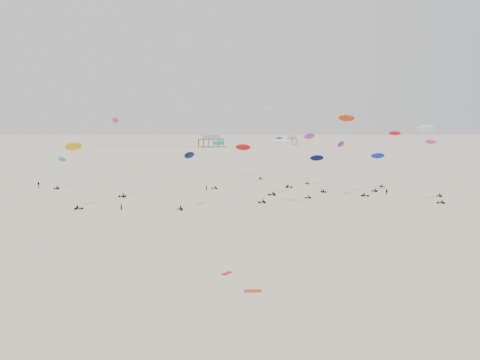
{
  "coord_description": "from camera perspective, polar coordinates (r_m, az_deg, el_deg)",
  "views": [
    {
      "loc": [
        -5.59,
        -24.12,
        21.46
      ],
      "look_at": [
        0.0,
        88.0,
        7.0
      ],
      "focal_mm": 35.0,
      "sensor_mm": 36.0,
      "label": 1
    }
  ],
  "objects": [
    {
      "name": "pier_fence",
      "position": [
        378.92,
        -11.44,
        4.06
      ],
      "size": [
        80.2,
        0.2,
        1.5
      ],
      "color": "black",
      "rests_on": "ground"
    },
    {
      "name": "rig_12",
      "position": [
        151.75,
        -2.77,
        3.13
      ],
      "size": [
        4.42,
        10.54,
        15.61
      ],
      "rotation": [
        0.0,
        0.0,
        1.87
      ],
      "color": "black",
      "rests_on": "ground"
    },
    {
      "name": "spectator_0",
      "position": [
        115.06,
        -14.25,
        -3.64
      ],
      "size": [
        0.83,
        0.76,
        1.88
      ],
      "primitive_type": "imported",
      "rotation": [
        0.0,
        0.0,
        2.57
      ],
      "color": "black",
      "rests_on": "ground"
    },
    {
      "name": "spectator_2",
      "position": [
        163.25,
        -23.34,
        -0.82
      ],
      "size": [
        1.36,
        0.76,
        2.27
      ],
      "primitive_type": "imported",
      "rotation": [
        0.0,
        0.0,
        6.26
      ],
      "color": "black",
      "rests_on": "ground"
    },
    {
      "name": "grounded_kite_b",
      "position": [
        67.09,
        -1.62,
        -11.32
      ],
      "size": [
        1.7,
        1.83,
        0.07
      ],
      "primitive_type": "cube",
      "rotation": [
        0.0,
        0.0,
        0.87
      ],
      "color": "red",
      "rests_on": "ground"
    },
    {
      "name": "rig_10",
      "position": [
        137.1,
        -14.71,
        4.32
      ],
      "size": [
        5.35,
        8.66,
        22.47
      ],
      "rotation": [
        0.0,
        0.0,
        1.36
      ],
      "color": "black",
      "rests_on": "ground"
    },
    {
      "name": "rig_7",
      "position": [
        160.32,
        18.06,
        4.2
      ],
      "size": [
        8.07,
        6.67,
        18.19
      ],
      "rotation": [
        0.0,
        0.0,
        4.84
      ],
      "color": "black",
      "rests_on": "ground"
    },
    {
      "name": "grounded_kite_a",
      "position": [
        60.61,
        1.56,
        -13.4
      ],
      "size": [
        2.23,
        0.98,
        0.08
      ],
      "primitive_type": "cube",
      "rotation": [
        0.0,
        0.0,
        0.03
      ],
      "color": "red",
      "rests_on": "ground"
    },
    {
      "name": "pavilion_main",
      "position": [
        374.54,
        -3.54,
        4.69
      ],
      "size": [
        21.0,
        13.0,
        9.8
      ],
      "color": "brown",
      "rests_on": "ground"
    },
    {
      "name": "pavilion_small",
      "position": [
        409.81,
        6.38,
        4.78
      ],
      "size": [
        9.0,
        7.0,
        8.0
      ],
      "color": "brown",
      "rests_on": "ground"
    },
    {
      "name": "rig_4",
      "position": [
        157.99,
        8.45,
        4.69
      ],
      "size": [
        5.27,
        4.75,
        17.41
      ],
      "rotation": [
        0.0,
        0.0,
        3.64
      ],
      "color": "black",
      "rests_on": "ground"
    },
    {
      "name": "rig_8",
      "position": [
        181.78,
        0.55,
        3.71
      ],
      "size": [
        9.58,
        17.24,
        17.72
      ],
      "rotation": [
        0.0,
        0.0,
        0.36
      ],
      "color": "black",
      "rests_on": "ground"
    },
    {
      "name": "rig_13",
      "position": [
        122.35,
        4.85,
        3.63
      ],
      "size": [
        9.44,
        4.93,
        16.89
      ],
      "rotation": [
        0.0,
        0.0,
        1.77
      ],
      "color": "black",
      "rests_on": "ground"
    },
    {
      "name": "spectator_1",
      "position": [
        141.65,
        17.44,
        -1.71
      ],
      "size": [
        1.12,
        1.01,
        1.98
      ],
      "primitive_type": "imported",
      "rotation": [
        0.0,
        0.0,
        5.68
      ],
      "color": "black",
      "rests_on": "ground"
    },
    {
      "name": "spectator_3",
      "position": [
        143.38,
        -4.11,
        -1.29
      ],
      "size": [
        0.82,
        0.8,
        1.88
      ],
      "primitive_type": "imported",
      "rotation": [
        0.0,
        0.0,
        2.43
      ],
      "color": "black",
      "rests_on": "ground"
    },
    {
      "name": "rig_16",
      "position": [
        133.96,
        22.01,
        4.27
      ],
      "size": [
        5.42,
        8.35,
        20.38
      ],
      "rotation": [
        0.0,
        0.0,
        1.45
      ],
      "color": "black",
      "rests_on": "ground"
    },
    {
      "name": "rig_3",
      "position": [
        148.41,
        22.59,
        2.11
      ],
      "size": [
        4.52,
        14.7,
        18.11
      ],
      "rotation": [
        0.0,
        0.0,
        3.02
      ],
      "color": "black",
      "rests_on": "ground"
    },
    {
      "name": "rig_5",
      "position": [
        149.98,
        16.37,
        1.81
      ],
      "size": [
        5.95,
        8.25,
        11.84
      ],
      "rotation": [
        0.0,
        0.0,
        5.4
      ],
      "color": "black",
      "rests_on": "ground"
    },
    {
      "name": "ground_plane",
      "position": [
        225.22,
        -1.42,
        1.87
      ],
      "size": [
        900.0,
        900.0,
        0.0
      ],
      "primitive_type": "plane",
      "color": "beige"
    },
    {
      "name": "rig_6",
      "position": [
        136.81,
        12.94,
        2.69
      ],
      "size": [
        9.44,
        7.68,
        15.89
      ],
      "rotation": [
        0.0,
        0.0,
        4.03
      ],
      "color": "black",
      "rests_on": "ground"
    },
    {
      "name": "rig_15",
      "position": [
        142.37,
        12.44,
        6.14
      ],
      "size": [
        10.57,
        5.69,
        23.34
      ],
      "rotation": [
        0.0,
        0.0,
        0.36
      ],
      "color": "black",
      "rests_on": "ground"
    },
    {
      "name": "rig_9",
      "position": [
        134.52,
        3.71,
        4.63
      ],
      "size": [
        4.21,
        5.7,
        25.12
      ],
      "rotation": [
        0.0,
        0.0,
        1.6
      ],
      "color": "black",
      "rests_on": "ground"
    },
    {
      "name": "rig_2",
      "position": [
        141.57,
        9.18,
        1.9
      ],
      "size": [
        8.62,
        16.54,
        17.75
      ],
      "rotation": [
        0.0,
        0.0,
        1.77
      ],
      "color": "black",
      "rests_on": "ground"
    },
    {
      "name": "rig_1",
      "position": [
        159.27,
        -21.06,
        1.28
      ],
      "size": [
        4.13,
        8.72,
        10.08
      ],
      "rotation": [
        0.0,
        0.0,
        6.22
      ],
      "color": "black",
      "rests_on": "ground"
    },
    {
      "name": "rig_0",
      "position": [
        116.74,
        -6.46,
        1.42
      ],
      "size": [
        4.54,
        10.29,
        14.06
      ],
      "rotation": [
        0.0,
        0.0,
        3.44
      ],
      "color": "black",
      "rests_on": "ground"
    },
    {
      "name": "rig_11",
      "position": [
        152.65,
        5.38,
        2.14
      ],
      "size": [
        4.8,
        11.69,
        16.62
      ],
      "rotation": [
        0.0,
        0.0,
        4.52
      ],
      "color": "black",
      "rests_on": "ground"
    },
    {
      "name": "rig_14",
      "position": [
        123.37,
        -19.56,
        2.7
      ],
      "size": [
        5.64,
        9.3,
        16.14
      ],
      "rotation": [
        0.0,
        0.0,
        4.65
      ],
      "color": "black",
      "rests_on": "ground"
    }
  ]
}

